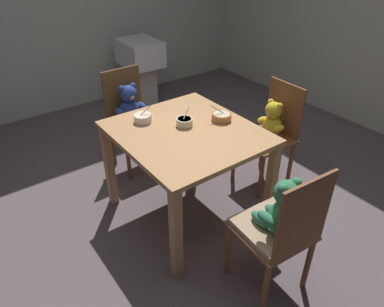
# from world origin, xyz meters

# --- Properties ---
(ground_plane) EXTENTS (5.20, 5.20, 0.04)m
(ground_plane) POSITION_xyz_m (0.00, 0.00, -0.02)
(ground_plane) COLOR #5B4F54
(dining_table) EXTENTS (1.03, 0.93, 0.75)m
(dining_table) POSITION_xyz_m (0.00, 0.00, 0.64)
(dining_table) COLOR #B27D4D
(dining_table) RESTS_ON ground_plane
(teddy_chair_near_right) EXTENTS (0.44, 0.44, 0.93)m
(teddy_chair_near_right) POSITION_xyz_m (0.88, 0.02, 0.55)
(teddy_chair_near_right) COLOR brown
(teddy_chair_near_right) RESTS_ON ground_plane
(teddy_chair_far_center) EXTENTS (0.42, 0.42, 0.89)m
(teddy_chair_far_center) POSITION_xyz_m (0.05, 0.84, 0.52)
(teddy_chair_far_center) COLOR brown
(teddy_chair_far_center) RESTS_ON ground_plane
(teddy_chair_near_left) EXTENTS (0.37, 0.41, 0.92)m
(teddy_chair_near_left) POSITION_xyz_m (-0.88, 0.01, 0.55)
(teddy_chair_near_left) COLOR brown
(teddy_chair_near_left) RESTS_ON ground_plane
(porridge_bowl_cream_center) EXTENTS (0.12, 0.12, 0.11)m
(porridge_bowl_cream_center) POSITION_xyz_m (-0.07, 0.04, 0.78)
(porridge_bowl_cream_center) COLOR beige
(porridge_bowl_cream_center) RESTS_ON dining_table
(porridge_bowl_white_near_left) EXTENTS (0.13, 0.14, 0.12)m
(porridge_bowl_white_near_left) POSITION_xyz_m (-0.31, -0.17, 0.78)
(porridge_bowl_white_near_left) COLOR silver
(porridge_bowl_white_near_left) RESTS_ON dining_table
(porridge_bowl_terracotta_far_center) EXTENTS (0.15, 0.15, 0.12)m
(porridge_bowl_terracotta_far_center) POSITION_xyz_m (0.02, 0.31, 0.78)
(porridge_bowl_terracotta_far_center) COLOR #BB6F48
(porridge_bowl_terracotta_far_center) RESTS_ON dining_table
(sink_basin) EXTENTS (0.54, 0.42, 0.82)m
(sink_basin) POSITION_xyz_m (-2.05, 0.78, 0.54)
(sink_basin) COLOR #B7B2A8
(sink_basin) RESTS_ON ground_plane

